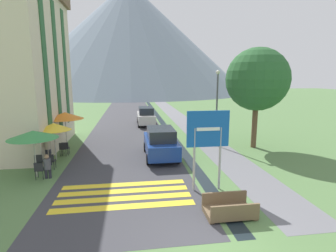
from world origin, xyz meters
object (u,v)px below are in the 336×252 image
at_px(hotel_building, 16,59).
at_px(cafe_umbrella_rear_orange, 65,116).
at_px(person_standing_terrace, 48,148).
at_px(parked_car_near, 161,143).
at_px(cafe_chair_near_right, 51,160).
at_px(cafe_chair_far_left, 63,148).
at_px(cafe_umbrella_front_green, 33,135).
at_px(footbridge, 229,209).
at_px(person_seated_near, 47,165).
at_px(tree_by_path, 257,80).
at_px(cafe_chair_far_right, 65,147).
at_px(streetlamp, 217,102).
at_px(road_sign, 208,138).
at_px(cafe_umbrella_middle_yellow, 54,127).
at_px(cafe_chair_nearest, 39,169).
at_px(cafe_chair_near_left, 39,161).
at_px(parked_car_far, 146,116).

height_order(hotel_building, cafe_umbrella_rear_orange, hotel_building).
relative_size(hotel_building, person_standing_terrace, 6.50).
height_order(parked_car_near, cafe_chair_near_right, parked_car_near).
bearing_deg(cafe_chair_far_left, cafe_umbrella_front_green, -92.85).
bearing_deg(cafe_umbrella_front_green, footbridge, -31.25).
bearing_deg(person_seated_near, hotel_building, 118.29).
height_order(cafe_chair_near_right, tree_by_path, tree_by_path).
xyz_separation_m(footbridge, person_seated_near, (-7.38, 4.55, 0.44)).
relative_size(cafe_chair_far_right, cafe_chair_near_right, 1.00).
relative_size(cafe_umbrella_front_green, cafe_umbrella_rear_orange, 0.92).
distance_m(person_standing_terrace, streetlamp, 11.08).
bearing_deg(tree_by_path, parked_car_near, -168.30).
bearing_deg(cafe_chair_far_left, person_seated_near, -82.79).
bearing_deg(road_sign, hotel_building, 141.36).
relative_size(cafe_umbrella_middle_yellow, person_seated_near, 1.84).
height_order(cafe_chair_nearest, cafe_umbrella_rear_orange, cafe_umbrella_rear_orange).
relative_size(cafe_chair_near_right, person_standing_terrace, 0.50).
distance_m(cafe_chair_near_left, cafe_umbrella_middle_yellow, 2.29).
xyz_separation_m(cafe_umbrella_front_green, person_seated_near, (0.62, -0.30, -1.45)).
bearing_deg(cafe_umbrella_front_green, cafe_chair_far_left, 82.62).
relative_size(footbridge, person_standing_terrace, 1.00).
relative_size(footbridge, parked_car_far, 0.37).
distance_m(hotel_building, cafe_chair_far_left, 6.62).
bearing_deg(cafe_umbrella_rear_orange, hotel_building, 169.38).
bearing_deg(cafe_chair_far_right, person_seated_near, -87.48).
distance_m(cafe_chair_far_right, tree_by_path, 13.17).
xyz_separation_m(road_sign, cafe_chair_far_right, (-7.25, 6.18, -1.81)).
distance_m(cafe_chair_far_left, cafe_chair_near_right, 2.47).
bearing_deg(tree_by_path, streetlamp, 162.24).
distance_m(parked_car_far, person_seated_near, 15.02).
relative_size(cafe_chair_near_left, cafe_chair_far_right, 1.00).
xyz_separation_m(cafe_umbrella_rear_orange, streetlamp, (10.31, -0.63, 0.84)).
distance_m(cafe_chair_near_left, person_seated_near, 1.52).
height_order(hotel_building, cafe_chair_far_left, hotel_building).
bearing_deg(cafe_umbrella_rear_orange, cafe_umbrella_middle_yellow, -91.83).
bearing_deg(person_standing_terrace, hotel_building, 124.20).
bearing_deg(cafe_chair_near_right, footbridge, -25.06).
bearing_deg(parked_car_near, person_seated_near, -155.49).
xyz_separation_m(road_sign, person_seated_near, (-7.20, 2.35, -1.66)).
relative_size(cafe_umbrella_middle_yellow, streetlamp, 0.42).
bearing_deg(cafe_umbrella_middle_yellow, streetlamp, 9.86).
height_order(cafe_chair_near_left, person_standing_terrace, person_standing_terrace).
relative_size(footbridge, parked_car_near, 0.40).
distance_m(cafe_chair_near_right, cafe_umbrella_front_green, 1.91).
xyz_separation_m(cafe_umbrella_rear_orange, tree_by_path, (12.78, -1.43, 2.38)).
relative_size(cafe_chair_far_left, cafe_chair_near_left, 1.00).
distance_m(cafe_umbrella_front_green, person_standing_terrace, 2.07).
xyz_separation_m(footbridge, cafe_umbrella_middle_yellow, (-7.79, 7.55, 1.76)).
distance_m(hotel_building, person_seated_near, 8.60).
relative_size(road_sign, cafe_chair_nearest, 4.06).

